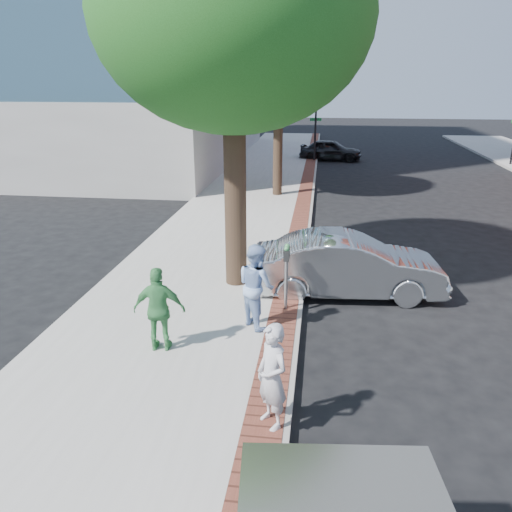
% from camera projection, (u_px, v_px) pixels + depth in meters
% --- Properties ---
extents(ground, '(120.00, 120.00, 0.00)m').
position_uv_depth(ground, '(249.00, 323.00, 10.65)').
color(ground, black).
rests_on(ground, ground).
extents(sidewalk, '(5.00, 60.00, 0.15)m').
position_uv_depth(sidewalk, '(240.00, 219.00, 18.28)').
color(sidewalk, '#9E9991').
rests_on(sidewalk, ground).
extents(brick_strip, '(0.60, 60.00, 0.01)m').
position_uv_depth(brick_strip, '(300.00, 219.00, 17.98)').
color(brick_strip, brown).
rests_on(brick_strip, sidewalk).
extents(curb, '(0.10, 60.00, 0.15)m').
position_uv_depth(curb, '(310.00, 222.00, 17.97)').
color(curb, gray).
rests_on(curb, ground).
extents(office_base, '(18.20, 22.20, 4.00)m').
position_uv_depth(office_base, '(99.00, 127.00, 32.12)').
color(office_base, gray).
rests_on(office_base, ground).
extents(signal_near, '(0.70, 0.15, 3.80)m').
position_uv_depth(signal_near, '(316.00, 125.00, 30.33)').
color(signal_near, black).
rests_on(signal_near, ground).
extents(tree_near, '(6.00, 6.00, 8.51)m').
position_uv_depth(tree_near, '(233.00, 16.00, 10.43)').
color(tree_near, black).
rests_on(tree_near, sidewalk).
extents(tree_far, '(4.80, 4.80, 7.14)m').
position_uv_depth(tree_far, '(279.00, 69.00, 20.14)').
color(tree_far, black).
rests_on(tree_far, sidewalk).
extents(parking_meter, '(0.12, 0.32, 1.47)m').
position_uv_depth(parking_meter, '(287.00, 264.00, 10.65)').
color(parking_meter, gray).
rests_on(parking_meter, sidewalk).
extents(person_gray, '(0.67, 0.70, 1.62)m').
position_uv_depth(person_gray, '(272.00, 377.00, 7.05)').
color(person_gray, '#B8B7BD').
rests_on(person_gray, sidewalk).
extents(person_officer, '(1.04, 1.07, 1.73)m').
position_uv_depth(person_officer, '(256.00, 285.00, 10.01)').
color(person_officer, '#8EAEDC').
rests_on(person_officer, sidewalk).
extents(person_green, '(0.98, 0.48, 1.62)m').
position_uv_depth(person_green, '(159.00, 310.00, 9.10)').
color(person_green, '#42924F').
rests_on(person_green, sidewalk).
extents(sedan_silver, '(4.58, 1.92, 1.47)m').
position_uv_depth(sedan_silver, '(348.00, 265.00, 11.87)').
color(sedan_silver, '#AEB1B5').
rests_on(sedan_silver, ground).
extents(bg_car, '(4.01, 1.91, 1.32)m').
position_uv_depth(bg_car, '(331.00, 150.00, 31.65)').
color(bg_car, black).
rests_on(bg_car, ground).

